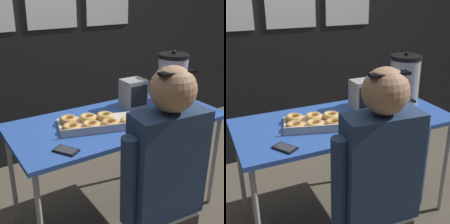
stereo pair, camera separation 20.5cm
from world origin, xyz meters
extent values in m
plane|color=brown|center=(0.00, 0.00, 0.00)|extent=(12.00, 12.00, 0.00)
cube|color=black|center=(0.00, 1.14, 1.20)|extent=(6.00, 0.10, 2.40)
cube|color=#2D56B2|center=(0.00, 0.00, 0.76)|extent=(1.45, 0.67, 0.03)
cylinder|color=#ADADB2|center=(-0.68, -0.29, 0.37)|extent=(0.03, 0.03, 0.74)
cylinder|color=#ADADB2|center=(0.68, -0.29, 0.37)|extent=(0.03, 0.03, 0.74)
cylinder|color=#ADADB2|center=(-0.68, 0.29, 0.37)|extent=(0.03, 0.03, 0.74)
cylinder|color=#ADADB2|center=(0.68, 0.29, 0.37)|extent=(0.03, 0.03, 0.74)
cube|color=beige|center=(-0.16, -0.02, 0.78)|extent=(0.56, 0.39, 0.02)
cube|color=beige|center=(-0.20, -0.14, 0.80)|extent=(0.49, 0.15, 0.04)
torus|color=#DCA357|center=(-0.35, -0.03, 0.80)|extent=(0.12, 0.12, 0.03)
torus|color=#E3AB5E|center=(-0.23, -0.06, 0.80)|extent=(0.16, 0.16, 0.03)
torus|color=tan|center=(-0.12, -0.09, 0.80)|extent=(0.16, 0.16, 0.03)
torus|color=tan|center=(0.00, -0.13, 0.80)|extent=(0.13, 0.13, 0.03)
torus|color=#DBA356|center=(-0.32, 0.09, 0.80)|extent=(0.14, 0.14, 0.03)
torus|color=#E3AB5E|center=(-0.20, 0.05, 0.80)|extent=(0.12, 0.12, 0.03)
torus|color=#E3AB5E|center=(-0.09, 0.02, 0.80)|extent=(0.16, 0.16, 0.03)
cylinder|color=#B7B7BC|center=(0.54, 0.08, 0.94)|extent=(0.22, 0.22, 0.34)
cylinder|color=black|center=(0.54, 0.08, 1.12)|extent=(0.23, 0.23, 0.03)
sphere|color=black|center=(0.54, 0.08, 1.15)|extent=(0.03, 0.03, 0.03)
cylinder|color=black|center=(0.54, -0.03, 0.83)|extent=(0.02, 0.05, 0.02)
cube|color=black|center=(-0.48, -0.23, 0.77)|extent=(0.14, 0.15, 0.01)
cube|color=#2D333D|center=(-0.48, -0.23, 0.78)|extent=(0.12, 0.13, 0.00)
cube|color=#9E9E9E|center=(0.21, 0.13, 0.87)|extent=(0.17, 0.14, 0.21)
cube|color=black|center=(0.21, 0.06, 0.87)|extent=(0.14, 0.01, 0.15)
cube|color=navy|center=(-0.11, -0.63, 0.78)|extent=(0.39, 0.20, 0.57)
sphere|color=tan|center=(-0.11, -0.63, 1.17)|extent=(0.22, 0.22, 0.22)
cube|color=black|center=(-0.12, -0.66, 1.26)|extent=(0.19, 0.06, 0.01)
cylinder|color=navy|center=(0.10, -0.65, 0.75)|extent=(0.08, 0.08, 0.46)
cylinder|color=navy|center=(-0.33, -0.61, 0.75)|extent=(0.08, 0.08, 0.46)
camera|label=1|loc=(-1.04, -1.62, 1.60)|focal=50.00mm
camera|label=2|loc=(-0.86, -1.72, 1.60)|focal=50.00mm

